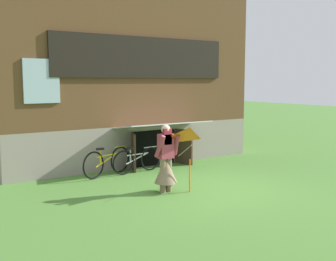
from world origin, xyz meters
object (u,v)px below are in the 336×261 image
at_px(bicycle_silver, 137,160).
at_px(kite, 190,143).
at_px(person, 166,164).
at_px(bicycle_yellow, 107,162).

bearing_deg(bicycle_silver, kite, -99.09).
distance_m(person, bicycle_yellow, 2.27).
xyz_separation_m(kite, bicycle_yellow, (-0.70, 2.72, -0.78)).
bearing_deg(kite, person, 119.43).
xyz_separation_m(person, bicycle_yellow, (-0.42, 2.22, -0.27)).
bearing_deg(person, bicycle_yellow, 77.93).
xyz_separation_m(bicycle_silver, bicycle_yellow, (-0.85, 0.11, 0.03)).
relative_size(person, bicycle_yellow, 0.95).
height_order(kite, bicycle_silver, kite).
height_order(person, bicycle_silver, person).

